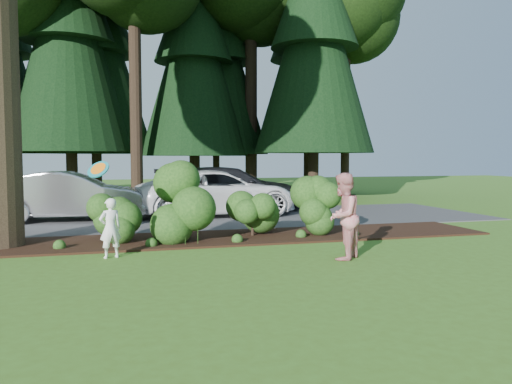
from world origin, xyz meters
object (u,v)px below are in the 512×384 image
at_px(car_dark_suv, 230,189).
at_px(adult, 343,216).
at_px(child, 110,228).
at_px(frisbee, 98,169).
at_px(car_silver_wagon, 71,196).
at_px(car_white_suv, 219,193).

height_order(car_dark_suv, adult, adult).
relative_size(child, adult, 0.70).
height_order(adult, frisbee, frisbee).
relative_size(car_silver_wagon, frisbee, 9.06).
bearing_deg(car_dark_suv, adult, -176.40).
relative_size(adult, frisbee, 3.32).
xyz_separation_m(car_silver_wagon, car_white_suv, (4.99, 0.19, -0.00)).
height_order(car_white_suv, frisbee, frisbee).
relative_size(car_white_suv, car_dark_suv, 0.99).
relative_size(car_dark_suv, frisbee, 10.83).
bearing_deg(car_dark_suv, child, 154.21).
bearing_deg(child, frisbee, 19.58).
bearing_deg(adult, child, -60.39).
bearing_deg(car_white_suv, frisbee, 146.36).
height_order(car_silver_wagon, car_dark_suv, car_dark_suv).
relative_size(car_silver_wagon, adult, 2.73).
height_order(car_dark_suv, frisbee, frisbee).
height_order(car_white_suv, adult, adult).
bearing_deg(child, car_white_suv, -137.85).
xyz_separation_m(car_silver_wagon, car_dark_suv, (5.77, 1.77, 0.04)).
distance_m(car_dark_suv, adult, 9.76).
relative_size(car_dark_suv, adult, 3.27).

